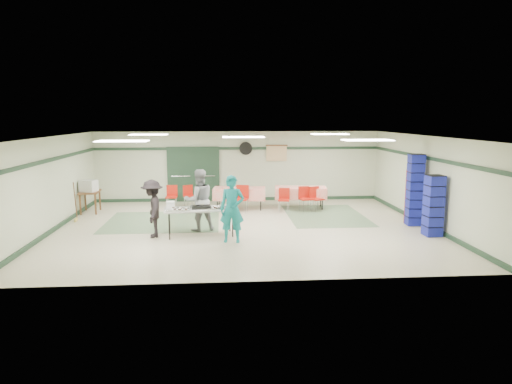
{
  "coord_description": "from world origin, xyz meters",
  "views": [
    {
      "loc": [
        -0.62,
        -13.18,
        3.25
      ],
      "look_at": [
        0.34,
        -0.3,
        1.12
      ],
      "focal_mm": 32.0,
      "sensor_mm": 36.0,
      "label": 1
    }
  ],
  "objects": [
    {
      "name": "serving_table",
      "position": [
        -1.23,
        -0.8,
        0.72
      ],
      "size": [
        2.04,
        0.99,
        0.76
      ],
      "rotation": [
        0.0,
        0.0,
        0.1
      ],
      "color": "#B6B5B0",
      "rests_on": "floor"
    },
    {
      "name": "sheet_tray_mid",
      "position": [
        -1.26,
        -0.66,
        0.77
      ],
      "size": [
        0.58,
        0.46,
        0.02
      ],
      "primitive_type": "cube",
      "rotation": [
        0.0,
        0.0,
        0.1
      ],
      "color": "silver",
      "rests_on": "serving_table"
    },
    {
      "name": "printer_table",
      "position": [
        -5.15,
        2.57,
        0.65
      ],
      "size": [
        0.68,
        0.99,
        0.74
      ],
      "rotation": [
        0.0,
        0.0,
        0.07
      ],
      "color": "brown",
      "rests_on": "floor"
    },
    {
      "name": "ceiling",
      "position": [
        0.0,
        0.0,
        2.7
      ],
      "size": [
        11.0,
        11.0,
        0.0
      ],
      "primitive_type": "plane",
      "rotation": [
        3.14,
        0.0,
        0.0
      ],
      "color": "silver",
      "rests_on": "wall_back"
    },
    {
      "name": "baking_pan",
      "position": [
        -1.21,
        -0.79,
        0.8
      ],
      "size": [
        0.54,
        0.37,
        0.08
      ],
      "primitive_type": "cube",
      "rotation": [
        0.0,
        0.0,
        0.1
      ],
      "color": "black",
      "rests_on": "serving_table"
    },
    {
      "name": "dining_table_b",
      "position": [
        -0.02,
        2.81,
        0.57
      ],
      "size": [
        1.89,
        0.98,
        0.77
      ],
      "rotation": [
        0.0,
        0.0,
        -0.09
      ],
      "color": "red",
      "rests_on": "floor"
    },
    {
      "name": "trim_back",
      "position": [
        0.0,
        4.47,
        2.05
      ],
      "size": [
        11.0,
        0.06,
        0.1
      ],
      "primitive_type": "cube",
      "color": "#1E3725",
      "rests_on": "wall_back"
    },
    {
      "name": "dining_table_a",
      "position": [
        2.18,
        2.81,
        0.57
      ],
      "size": [
        1.9,
        1.02,
        0.77
      ],
      "rotation": [
        0.0,
        0.0,
        -0.12
      ],
      "color": "red",
      "rests_on": "floor"
    },
    {
      "name": "trim_left",
      "position": [
        -5.47,
        0.0,
        2.05
      ],
      "size": [
        0.06,
        9.0,
        0.1
      ],
      "primitive_type": "cube",
      "rotation": [
        0.0,
        0.0,
        1.57
      ],
      "color": "#1E3725",
      "rests_on": "wall_back"
    },
    {
      "name": "broom",
      "position": [
        -5.23,
        1.25,
        0.64
      ],
      "size": [
        0.04,
        0.2,
        1.23
      ],
      "primitive_type": "cylinder",
      "rotation": [
        0.14,
        0.0,
        -0.06
      ],
      "color": "brown",
      "rests_on": "floor"
    },
    {
      "name": "foam_box_stack",
      "position": [
        -2.05,
        -0.76,
        0.86
      ],
      "size": [
        0.24,
        0.22,
        0.2
      ],
      "primitive_type": "cube",
      "rotation": [
        0.0,
        0.0,
        0.1
      ],
      "color": "white",
      "rests_on": "serving_table"
    },
    {
      "name": "chair_loose_a",
      "position": [
        -1.84,
        3.28,
        0.49
      ],
      "size": [
        0.51,
        0.51,
        0.8
      ],
      "rotation": [
        0.0,
        0.0,
        0.49
      ],
      "color": "#B41D0E",
      "rests_on": "floor"
    },
    {
      "name": "office_printer",
      "position": [
        -5.15,
        2.47,
        0.94
      ],
      "size": [
        0.59,
        0.55,
        0.39
      ],
      "primitive_type": "cube",
      "rotation": [
        0.0,
        0.0,
        -0.26
      ],
      "color": "beige",
      "rests_on": "printer_table"
    },
    {
      "name": "double_door_right",
      "position": [
        -1.25,
        4.44,
        1.05
      ],
      "size": [
        0.9,
        0.06,
        2.1
      ],
      "primitive_type": "cube",
      "color": "gray",
      "rests_on": "floor"
    },
    {
      "name": "door_frame",
      "position": [
        -1.73,
        4.42,
        1.05
      ],
      "size": [
        2.0,
        0.03,
        2.15
      ],
      "primitive_type": "cube",
      "color": "#1E3725",
      "rests_on": "floor"
    },
    {
      "name": "crate_stack_blue_b",
      "position": [
        5.15,
        -1.32,
        0.85
      ],
      "size": [
        0.45,
        0.45,
        1.69
      ],
      "primitive_type": "cube",
      "rotation": [
        0.0,
        0.0,
        0.03
      ],
      "color": "#192096",
      "rests_on": "floor"
    },
    {
      "name": "chair_a",
      "position": [
        2.24,
        2.24,
        0.53
      ],
      "size": [
        0.49,
        0.49,
        0.87
      ],
      "rotation": [
        0.0,
        0.0,
        0.24
      ],
      "color": "#B41D0E",
      "rests_on": "floor"
    },
    {
      "name": "baseboard_back",
      "position": [
        0.0,
        4.47,
        0.06
      ],
      "size": [
        11.0,
        0.06,
        0.12
      ],
      "primitive_type": "cube",
      "color": "#1E3725",
      "rests_on": "floor"
    },
    {
      "name": "baseboard_left",
      "position": [
        -5.47,
        0.0,
        0.06
      ],
      "size": [
        0.06,
        9.0,
        0.12
      ],
      "primitive_type": "cube",
      "rotation": [
        0.0,
        0.0,
        1.57
      ],
      "color": "#1E3725",
      "rests_on": "floor"
    },
    {
      "name": "baseboard_right",
      "position": [
        5.47,
        0.0,
        0.06
      ],
      "size": [
        0.06,
        9.0,
        0.12
      ],
      "primitive_type": "cube",
      "rotation": [
        0.0,
        0.0,
        1.57
      ],
      "color": "#1E3725",
      "rests_on": "floor"
    },
    {
      "name": "green_patch_b",
      "position": [
        2.8,
        1.5,
        0.0
      ],
      "size": [
        2.5,
        3.5,
        0.01
      ],
      "primitive_type": "cube",
      "color": "slate",
      "rests_on": "floor"
    },
    {
      "name": "chair_c",
      "position": [
        2.61,
        2.24,
        0.52
      ],
      "size": [
        0.52,
        0.52,
        0.86
      ],
      "rotation": [
        0.0,
        0.0,
        0.41
      ],
      "color": "#B41D0E",
      "rests_on": "floor"
    },
    {
      "name": "wall_front",
      "position": [
        0.0,
        -4.5,
        1.35
      ],
      "size": [
        11.0,
        0.0,
        11.0
      ],
      "primitive_type": "plane",
      "rotation": [
        -1.57,
        0.0,
        0.0
      ],
      "color": "beige",
      "rests_on": "floor"
    },
    {
      "name": "trim_right",
      "position": [
        5.47,
        0.0,
        2.05
      ],
      "size": [
        0.06,
        9.0,
        0.1
      ],
      "primitive_type": "cube",
      "rotation": [
        0.0,
        0.0,
        1.57
      ],
      "color": "#1E3725",
      "rests_on": "wall_back"
    },
    {
      "name": "chair_d",
      "position": [
        0.05,
        2.25,
        0.57
      ],
      "size": [
        0.54,
        0.54,
        0.93
      ],
      "rotation": [
        0.0,
        0.0,
        -0.28
      ],
      "color": "#B41D0E",
      "rests_on": "floor"
    },
    {
      "name": "wall_right",
      "position": [
        5.5,
        0.0,
        1.35
      ],
      "size": [
        0.0,
        9.0,
        9.0
      ],
      "primitive_type": "plane",
      "rotation": [
        1.57,
        0.0,
        -1.57
      ],
      "color": "beige",
      "rests_on": "floor"
    },
    {
      "name": "volunteer_teal",
      "position": [
        -0.38,
        -1.53,
        0.88
      ],
      "size": [
        0.69,
        0.5,
        1.76
      ],
      "primitive_type": "imported",
      "rotation": [
        0.0,
        0.0,
        -0.13
      ],
      "color": "#137D83",
      "rests_on": "floor"
    },
    {
      "name": "double_door_left",
      "position": [
        -2.2,
        4.44,
        1.05
      ],
      "size": [
        0.9,
        0.06,
        2.1
      ],
      "primitive_type": "cube",
      "color": "gray",
      "rests_on": "floor"
    },
    {
      "name": "scroll_banner",
      "position": [
        1.5,
        4.44,
        1.85
      ],
      "size": [
        0.8,
        0.02,
        0.6
      ],
      "primitive_type": "cube",
      "color": "beige",
      "rests_on": "wall_back"
    },
    {
      "name": "green_patch_a",
      "position": [
        -2.5,
        1.0,
        0.0
      ],
      "size": [
        3.5,
        3.0,
        0.01
      ],
      "primitive_type": "cube",
      "color": "slate",
      "rests_on": "floor"
    },
    {
      "name": "volunteer_dark",
      "position": [
        -2.52,
        -0.87,
        0.79
      ],
      "size": [
        0.73,
        1.1,
        1.58
      ],
      "primitive_type": "imported",
      "rotation": [
        0.0,
        0.0,
        -1.43
      ],
      "color": "black",
      "rests_on": "floor"
    },
    {
      "name": "floor",
      "position": [
        0.0,
        0.0,
        0.0
      ],
      "size": [
        11.0,
        11.0,
        0.0
      ],
      "primitive_type": "plane",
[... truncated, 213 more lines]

